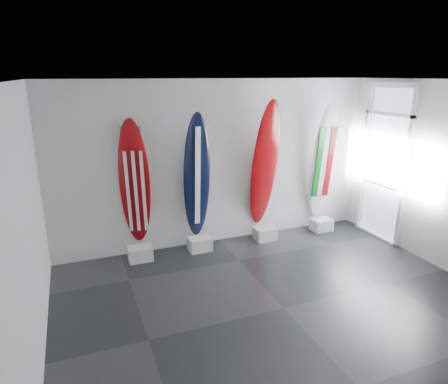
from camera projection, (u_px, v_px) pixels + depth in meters
name	position (u px, v px, depth m)	size (l,w,h in m)	color
floor	(284.00, 308.00, 5.37)	(6.00, 6.00, 0.00)	black
ceiling	(295.00, 80.00, 4.51)	(6.00, 6.00, 0.00)	white
wall_back	(219.00, 164.00, 7.17)	(6.00, 6.00, 0.00)	silver
wall_left	(25.00, 239.00, 3.89)	(5.00, 5.00, 0.00)	silver
display_block_usa	(140.00, 254.00, 6.74)	(0.40, 0.30, 0.24)	silver
surfboard_usa	(135.00, 184.00, 6.48)	(0.50, 0.08, 2.23)	maroon
display_block_navy	(200.00, 244.00, 7.11)	(0.40, 0.30, 0.24)	silver
surfboard_navy	(197.00, 177.00, 6.84)	(0.51, 0.08, 2.24)	black
display_block_swiss	(265.00, 234.00, 7.57)	(0.40, 0.30, 0.24)	silver
surfboard_swiss	(265.00, 165.00, 7.28)	(0.56, 0.08, 2.46)	maroon
display_block_italy	(321.00, 225.00, 8.02)	(0.40, 0.30, 0.24)	silver
surfboard_italy	(323.00, 163.00, 7.74)	(0.53, 0.08, 2.33)	white
wall_outlet	(84.00, 242.00, 6.63)	(0.09, 0.02, 0.13)	silver
glass_door	(384.00, 165.00, 7.38)	(0.12, 1.16, 2.85)	white
balcony	(430.00, 204.00, 8.11)	(2.80, 2.20, 1.20)	slate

